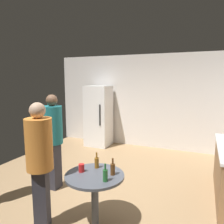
% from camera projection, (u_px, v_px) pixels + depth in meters
% --- Properties ---
extents(ground_plane, '(5.20, 5.20, 0.10)m').
position_uv_depth(ground_plane, '(103.00, 185.00, 4.26)').
color(ground_plane, '#9E7C56').
extents(wall_back, '(5.32, 0.06, 2.70)m').
position_uv_depth(wall_back, '(141.00, 101.00, 6.44)').
color(wall_back, silver).
rests_on(wall_back, ground_plane).
extents(refrigerator, '(0.70, 0.68, 1.80)m').
position_uv_depth(refrigerator, '(99.00, 116.00, 6.58)').
color(refrigerator, white).
rests_on(refrigerator, ground_plane).
extents(foreground_table, '(0.80, 0.80, 0.73)m').
position_uv_depth(foreground_table, '(95.00, 182.00, 2.94)').
color(foreground_table, '#4C515B').
rests_on(foreground_table, ground_plane).
extents(beer_bottle_amber, '(0.06, 0.06, 0.23)m').
position_uv_depth(beer_bottle_amber, '(97.00, 162.00, 3.13)').
color(beer_bottle_amber, '#8C5919').
rests_on(beer_bottle_amber, foreground_table).
extents(beer_bottle_brown, '(0.06, 0.06, 0.23)m').
position_uv_depth(beer_bottle_brown, '(113.00, 169.00, 2.90)').
color(beer_bottle_brown, '#593314').
rests_on(beer_bottle_brown, foreground_table).
extents(beer_bottle_green, '(0.06, 0.06, 0.23)m').
position_uv_depth(beer_bottle_green, '(105.00, 175.00, 2.72)').
color(beer_bottle_green, '#26662D').
rests_on(beer_bottle_green, foreground_table).
extents(plastic_cup_red, '(0.08, 0.08, 0.11)m').
position_uv_depth(plastic_cup_red, '(81.00, 168.00, 3.00)').
color(plastic_cup_red, red).
rests_on(plastic_cup_red, foreground_table).
extents(person_in_orange_shirt, '(0.45, 0.45, 1.72)m').
position_uv_depth(person_in_orange_shirt, '(40.00, 157.00, 2.80)').
color(person_in_orange_shirt, '#2D2D38').
rests_on(person_in_orange_shirt, ground_plane).
extents(person_in_teal_shirt, '(0.34, 0.34, 1.73)m').
position_uv_depth(person_in_teal_shirt, '(53.00, 134.00, 3.91)').
color(person_in_teal_shirt, '#2D2D38').
rests_on(person_in_teal_shirt, ground_plane).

